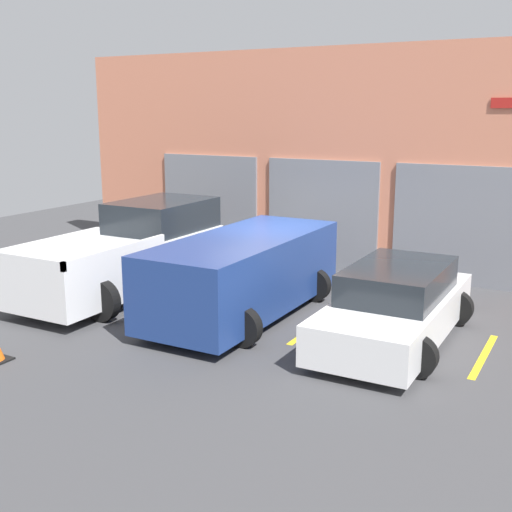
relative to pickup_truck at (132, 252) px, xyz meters
The scene contains 9 objects.
ground_plane 3.37m from the pickup_truck, 19.31° to the left, with size 28.00×28.00×0.00m, color #3D3D3F.
shophouse_building 5.62m from the pickup_truck, 54.98° to the left, with size 15.06×0.68×5.50m.
pickup_truck is the anchor object (origin of this frame).
sedan_white 6.14m from the pickup_truck, ahead, with size 2.17×4.49×1.35m.
sedan_side 3.08m from the pickup_truck, ahead, with size 2.39×4.96×1.59m.
parking_stripe_far_left 1.80m from the pickup_truck, 168.66° to the right, with size 0.12×2.20×0.01m, color gold.
parking_stripe_left 1.80m from the pickup_truck, 11.34° to the right, with size 0.12×2.20×0.01m, color gold.
parking_stripe_centre 4.69m from the pickup_truck, ahead, with size 0.12×2.20×0.01m, color gold.
parking_stripe_right 7.71m from the pickup_truck, ahead, with size 0.12×2.20×0.01m, color gold.
Camera 1 is at (6.08, -11.98, 4.00)m, focal length 45.00 mm.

